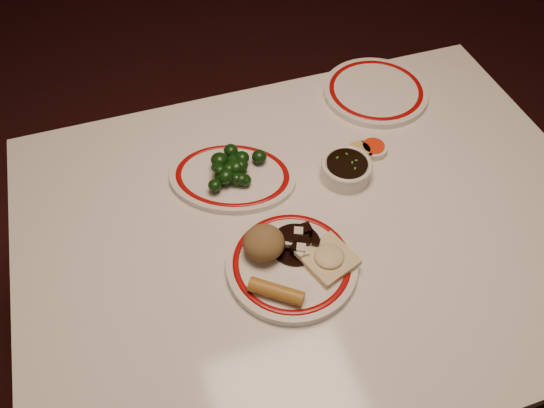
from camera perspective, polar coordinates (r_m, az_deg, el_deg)
The scene contains 13 objects.
ground at distance 1.74m, azimuth 3.22°, elevation -16.91°, with size 7.00×7.00×0.00m, color black.
dining_table at distance 1.16m, azimuth 4.65°, elevation -4.65°, with size 1.20×0.90×0.75m.
main_plate at distance 1.01m, azimuth 2.15°, elevation -6.44°, with size 0.32×0.32×0.02m.
rice_mound at distance 0.99m, azimuth -0.89°, elevation -4.20°, with size 0.08×0.08×0.06m, color olive.
spring_roll at distance 0.96m, azimuth 0.45°, elevation -9.39°, with size 0.03×0.03×0.10m, color #B47F2C.
fried_wonton at distance 1.00m, azimuth 6.13°, elevation -5.81°, with size 0.11×0.11×0.02m.
stirfry_heap at distance 1.02m, azimuth 2.70°, elevation -4.22°, with size 0.10×0.10×0.03m.
broccoli_plate at distance 1.15m, azimuth -4.27°, elevation 2.98°, with size 0.33×0.32×0.02m.
broccoli_pile at distance 1.13m, azimuth -4.29°, elevation 3.93°, with size 0.14×0.12×0.05m.
soy_bowl at distance 1.16m, azimuth 7.98°, elevation 3.67°, with size 0.11×0.11×0.04m.
sweet_sour_dish at distance 1.23m, azimuth 10.82°, elevation 5.89°, with size 0.06×0.06×0.02m.
mustard_dish at distance 1.21m, azimuth 9.31°, elevation 5.54°, with size 0.06×0.06×0.02m.
far_plate at distance 1.38m, azimuth 11.08°, elevation 11.82°, with size 0.27×0.27×0.02m.
Camera 1 is at (-0.29, -0.59, 1.61)m, focal length 35.00 mm.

